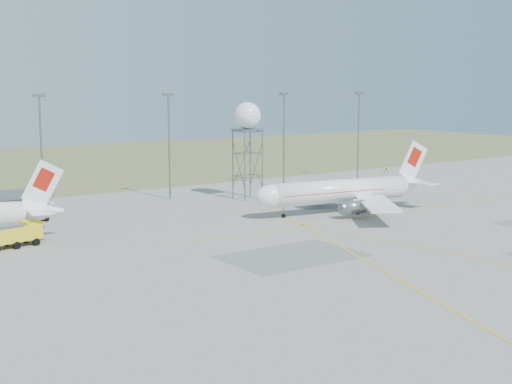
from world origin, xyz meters
TOP-DOWN VIEW (x-y plane):
  - ground at (0.00, 0.00)m, footprint 400.00×400.00m
  - grass_strip at (0.00, 140.00)m, footprint 400.00×120.00m
  - mast_a at (-35.00, 66.00)m, footprint 2.20×0.50m
  - mast_b at (-10.00, 66.00)m, footprint 2.20×0.50m
  - mast_c at (18.00, 66.00)m, footprint 2.20×0.50m
  - mast_d at (40.00, 66.00)m, footprint 2.20×0.50m
  - taxi_sign_near at (55.60, 72.00)m, footprint 1.60×0.17m
  - taxi_sign_far at (62.60, 72.00)m, footprint 1.60×0.17m
  - airliner_main at (7.15, 35.36)m, footprint 35.44×34.14m
  - radar_tower at (2.50, 57.46)m, footprint 5.19×5.19m
  - fire_truck at (-47.88, 41.15)m, footprint 8.60×4.69m
  - baggage_tug at (-38.57, 57.62)m, footprint 2.57×2.16m

SIDE VIEW (x-z plane):
  - ground at x=0.00m, z-range 0.00..0.00m
  - grass_strip at x=0.00m, z-range 0.00..0.03m
  - baggage_tug at x=-38.57m, z-range -0.23..1.65m
  - taxi_sign_near at x=55.60m, z-range 0.29..1.49m
  - taxi_sign_far at x=62.60m, z-range 0.29..1.49m
  - fire_truck at x=-47.88m, z-range -0.06..3.22m
  - airliner_main at x=7.15m, z-range -2.34..9.74m
  - radar_tower at x=2.50m, z-range 1.15..19.92m
  - mast_a at x=-35.00m, z-range 1.82..22.32m
  - mast_b at x=-10.00m, z-range 1.82..22.32m
  - mast_c at x=18.00m, z-range 1.82..22.32m
  - mast_d at x=40.00m, z-range 1.82..22.32m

